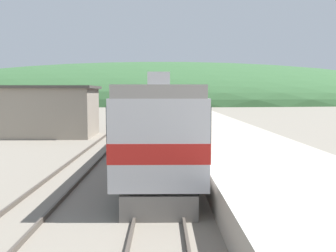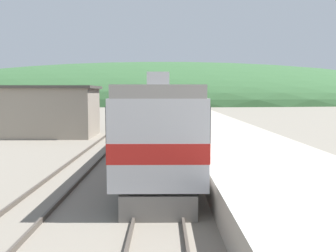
# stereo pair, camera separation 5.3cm
# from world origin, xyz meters

# --- Properties ---
(track_main) EXTENTS (1.52, 180.00, 0.16)m
(track_main) POSITION_xyz_m (0.00, 70.00, 0.08)
(track_main) COLOR #4C443D
(track_main) RESTS_ON ground
(track_siding) EXTENTS (1.52, 180.00, 0.16)m
(track_siding) POSITION_xyz_m (-4.12, 70.00, 0.08)
(track_siding) COLOR #4C443D
(track_siding) RESTS_ON ground
(platform) EXTENTS (5.89, 140.00, 1.09)m
(platform) POSITION_xyz_m (4.62, 50.00, 0.54)
(platform) COLOR #ADA393
(platform) RESTS_ON ground
(distant_hills) EXTENTS (212.73, 95.73, 29.94)m
(distant_hills) POSITION_xyz_m (0.00, 154.54, 0.00)
(distant_hills) COLOR #335B33
(distant_hills) RESTS_ON ground
(station_shed) EXTENTS (7.67, 6.20, 4.36)m
(station_shed) POSITION_xyz_m (-9.46, 39.36, 2.20)
(station_shed) COLOR gray
(station_shed) RESTS_ON ground
(express_train_lead_car) EXTENTS (3.00, 21.77, 4.36)m
(express_train_lead_car) POSITION_xyz_m (0.00, 27.02, 2.19)
(express_train_lead_car) COLOR black
(express_train_lead_car) RESTS_ON ground
(carriage_second) EXTENTS (2.99, 20.93, 4.00)m
(carriage_second) POSITION_xyz_m (0.00, 49.48, 2.18)
(carriage_second) COLOR black
(carriage_second) RESTS_ON ground
(carriage_third) EXTENTS (2.99, 20.93, 4.00)m
(carriage_third) POSITION_xyz_m (0.00, 71.30, 2.18)
(carriage_third) COLOR black
(carriage_third) RESTS_ON ground
(carriage_fourth) EXTENTS (2.99, 20.93, 4.00)m
(carriage_fourth) POSITION_xyz_m (0.00, 93.11, 2.18)
(carriage_fourth) COLOR black
(carriage_fourth) RESTS_ON ground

